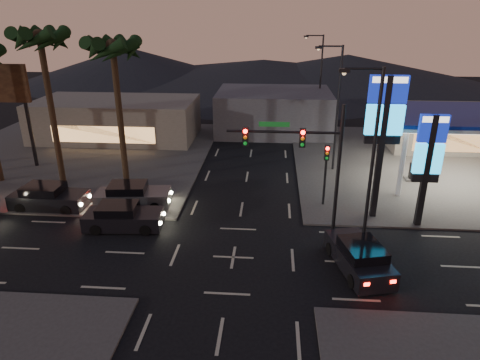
# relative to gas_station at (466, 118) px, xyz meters

# --- Properties ---
(ground) EXTENTS (140.00, 140.00, 0.00)m
(ground) POSITION_rel_gas_station_xyz_m (-16.00, -12.00, -5.08)
(ground) COLOR black
(ground) RESTS_ON ground
(corner_lot_ne) EXTENTS (24.00, 24.00, 0.12)m
(corner_lot_ne) POSITION_rel_gas_station_xyz_m (0.00, 4.00, -5.02)
(corner_lot_ne) COLOR #47443F
(corner_lot_ne) RESTS_ON ground
(corner_lot_nw) EXTENTS (24.00, 24.00, 0.12)m
(corner_lot_nw) POSITION_rel_gas_station_xyz_m (-32.00, 4.00, -5.02)
(corner_lot_nw) COLOR #47443F
(corner_lot_nw) RESTS_ON ground
(gas_station) EXTENTS (12.20, 8.20, 5.47)m
(gas_station) POSITION_rel_gas_station_xyz_m (0.00, 0.00, 0.00)
(gas_station) COLOR silver
(gas_station) RESTS_ON ground
(convenience_store) EXTENTS (10.00, 6.00, 4.00)m
(convenience_store) POSITION_rel_gas_station_xyz_m (2.00, 9.00, -3.08)
(convenience_store) COLOR #726B5B
(convenience_store) RESTS_ON ground
(pylon_sign_tall) EXTENTS (2.20, 0.35, 9.00)m
(pylon_sign_tall) POSITION_rel_gas_station_xyz_m (-7.50, -6.50, 1.31)
(pylon_sign_tall) COLOR black
(pylon_sign_tall) RESTS_ON ground
(pylon_sign_short) EXTENTS (1.60, 0.35, 7.00)m
(pylon_sign_short) POSITION_rel_gas_station_xyz_m (-5.00, -7.50, -0.42)
(pylon_sign_short) COLOR black
(pylon_sign_short) RESTS_ON ground
(traffic_signal_mast) EXTENTS (6.10, 0.39, 8.00)m
(traffic_signal_mast) POSITION_rel_gas_station_xyz_m (-12.24, -10.01, 0.15)
(traffic_signal_mast) COLOR black
(traffic_signal_mast) RESTS_ON ground
(pedestal_signal) EXTENTS (0.32, 0.39, 4.30)m
(pedestal_signal) POSITION_rel_gas_station_xyz_m (-10.50, -5.02, -2.16)
(pedestal_signal) COLOR black
(pedestal_signal) RESTS_ON ground
(streetlight_near) EXTENTS (2.14, 0.25, 10.00)m
(streetlight_near) POSITION_rel_gas_station_xyz_m (-9.21, -11.00, 0.64)
(streetlight_near) COLOR black
(streetlight_near) RESTS_ON ground
(streetlight_mid) EXTENTS (2.14, 0.25, 10.00)m
(streetlight_mid) POSITION_rel_gas_station_xyz_m (-9.21, 2.00, 0.64)
(streetlight_mid) COLOR black
(streetlight_mid) RESTS_ON ground
(streetlight_far) EXTENTS (2.14, 0.25, 10.00)m
(streetlight_far) POSITION_rel_gas_station_xyz_m (-9.21, 16.00, 0.64)
(streetlight_far) COLOR black
(streetlight_far) RESTS_ON ground
(palm_a) EXTENTS (4.41, 4.41, 10.86)m
(palm_a) POSITION_rel_gas_station_xyz_m (-25.00, -2.50, 4.35)
(palm_a) COLOR black
(palm_a) RESTS_ON ground
(palm_b) EXTENTS (4.41, 4.41, 11.46)m
(palm_b) POSITION_rel_gas_station_xyz_m (-30.00, -2.50, 4.89)
(palm_b) COLOR black
(palm_b) RESTS_ON ground
(building_far_west) EXTENTS (16.00, 8.00, 4.00)m
(building_far_west) POSITION_rel_gas_station_xyz_m (-30.00, 10.00, -3.08)
(building_far_west) COLOR #726B5B
(building_far_west) RESTS_ON ground
(building_far_mid) EXTENTS (12.00, 9.00, 4.40)m
(building_far_mid) POSITION_rel_gas_station_xyz_m (-14.00, 14.00, -2.88)
(building_far_mid) COLOR #4C4C51
(building_far_mid) RESTS_ON ground
(hill_left) EXTENTS (40.00, 40.00, 6.00)m
(hill_left) POSITION_rel_gas_station_xyz_m (-41.00, 48.00, -2.08)
(hill_left) COLOR black
(hill_left) RESTS_ON ground
(hill_right) EXTENTS (50.00, 50.00, 5.00)m
(hill_right) POSITION_rel_gas_station_xyz_m (-1.00, 48.00, -2.58)
(hill_right) COLOR black
(hill_right) RESTS_ON ground
(hill_center) EXTENTS (60.00, 60.00, 4.00)m
(hill_center) POSITION_rel_gas_station_xyz_m (-16.00, 48.00, -3.08)
(hill_center) COLOR black
(hill_center) RESTS_ON ground
(car_lane_a_front) EXTENTS (4.87, 2.28, 1.55)m
(car_lane_a_front) POSITION_rel_gas_station_xyz_m (-23.02, -9.16, -4.36)
(car_lane_a_front) COLOR black
(car_lane_a_front) RESTS_ON ground
(car_lane_b_front) EXTENTS (5.18, 2.57, 1.64)m
(car_lane_b_front) POSITION_rel_gas_station_xyz_m (-23.39, -6.10, -4.32)
(car_lane_b_front) COLOR #525254
(car_lane_b_front) RESTS_ON ground
(car_lane_b_mid) EXTENTS (5.10, 2.23, 1.64)m
(car_lane_b_mid) POSITION_rel_gas_station_xyz_m (-28.89, -6.79, -4.32)
(car_lane_b_mid) COLOR black
(car_lane_b_mid) RESTS_ON ground
(suv_station) EXTENTS (3.06, 5.08, 1.59)m
(suv_station) POSITION_rel_gas_station_xyz_m (-9.48, -12.62, -4.34)
(suv_station) COLOR black
(suv_station) RESTS_ON ground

